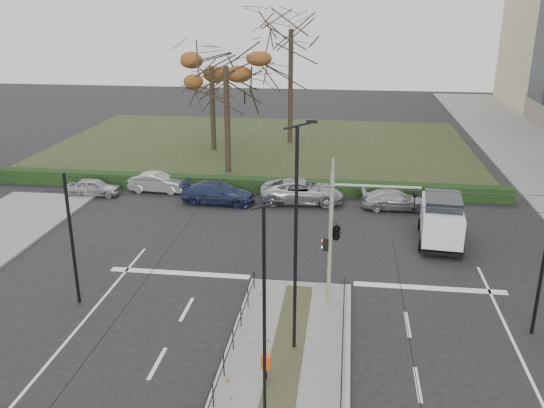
% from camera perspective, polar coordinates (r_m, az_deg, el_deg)
% --- Properties ---
extents(ground, '(140.00, 140.00, 0.00)m').
position_cam_1_polar(ground, '(23.15, 1.75, -13.58)').
color(ground, black).
rests_on(ground, ground).
extents(median_island, '(4.40, 15.00, 0.14)m').
position_cam_1_polar(median_island, '(21.06, 1.02, -17.09)').
color(median_island, '#63605E').
rests_on(median_island, ground).
extents(park, '(38.00, 26.00, 0.10)m').
position_cam_1_polar(park, '(53.44, -1.12, 5.77)').
color(park, '#242E17').
rests_on(park, ground).
extents(hedge, '(38.00, 1.00, 1.00)m').
position_cam_1_polar(hedge, '(40.59, -3.97, 1.98)').
color(hedge, black).
rests_on(hedge, ground).
extents(median_railing, '(4.14, 13.24, 0.92)m').
position_cam_1_polar(median_railing, '(20.46, 1.00, -15.21)').
color(median_railing, black).
rests_on(median_railing, median_island).
extents(catenary, '(20.00, 34.00, 6.00)m').
position_cam_1_polar(catenary, '(22.95, 2.25, -4.19)').
color(catenary, black).
rests_on(catenary, ground).
extents(traffic_light, '(3.97, 2.24, 5.82)m').
position_cam_1_polar(traffic_light, '(24.42, 6.63, -2.55)').
color(traffic_light, gray).
rests_on(traffic_light, median_island).
extents(litter_bin, '(0.37, 0.37, 0.94)m').
position_cam_1_polar(litter_bin, '(20.64, -0.59, -15.41)').
color(litter_bin, black).
rests_on(litter_bin, median_island).
extents(streetlamp_median_near, '(0.61, 0.13, 7.32)m').
position_cam_1_polar(streetlamp_median_near, '(17.24, -0.72, -11.02)').
color(streetlamp_median_near, black).
rests_on(streetlamp_median_near, median_island).
extents(streetlamp_median_far, '(0.73, 0.15, 8.77)m').
position_cam_1_polar(streetlamp_median_far, '(20.56, 2.42, -3.50)').
color(streetlamp_median_far, black).
rests_on(streetlamp_median_far, median_island).
extents(parked_car_first, '(3.68, 1.81, 1.21)m').
position_cam_1_polar(parked_car_first, '(41.35, -17.23, 1.61)').
color(parked_car_first, '#93969A').
rests_on(parked_car_first, ground).
extents(parked_car_second, '(4.04, 1.52, 1.32)m').
position_cam_1_polar(parked_car_second, '(41.12, -11.24, 2.10)').
color(parked_car_second, '#93969A').
rests_on(parked_car_second, ground).
extents(parked_car_third, '(4.97, 2.21, 1.42)m').
position_cam_1_polar(parked_car_third, '(38.15, -5.34, 1.12)').
color(parked_car_third, '#1E2746').
rests_on(parked_car_third, ground).
extents(parked_car_fourth, '(5.66, 2.87, 1.53)m').
position_cam_1_polar(parked_car_fourth, '(38.16, 3.03, 1.27)').
color(parked_car_fourth, '#93969A').
rests_on(parked_car_fourth, ground).
extents(white_van, '(2.66, 5.23, 2.63)m').
position_cam_1_polar(white_van, '(32.97, 16.43, -1.38)').
color(white_van, silver).
rests_on(white_van, ground).
extents(rust_tree, '(7.72, 7.72, 9.62)m').
position_cam_1_polar(rust_tree, '(51.08, -6.04, 13.41)').
color(rust_tree, black).
rests_on(rust_tree, park).
extents(bare_tree_center, '(8.14, 8.14, 13.64)m').
position_cam_1_polar(bare_tree_center, '(53.32, 1.90, 16.14)').
color(bare_tree_center, black).
rests_on(bare_tree_center, park).
extents(bare_tree_near, '(6.42, 6.42, 10.73)m').
position_cam_1_polar(bare_tree_near, '(43.75, -4.59, 12.71)').
color(bare_tree_near, black).
rests_on(bare_tree_near, park).
extents(parked_car_fifth, '(4.37, 1.97, 1.24)m').
position_cam_1_polar(parked_car_fifth, '(37.75, 12.09, 0.42)').
color(parked_car_fifth, '#93969A').
rests_on(parked_car_fifth, ground).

